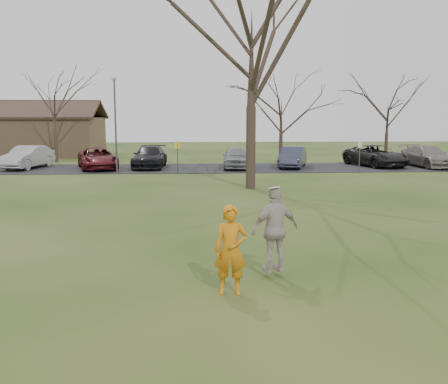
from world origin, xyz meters
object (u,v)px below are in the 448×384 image
(car_6, at_px, (376,156))
(lamp_post, at_px, (115,112))
(car_2, at_px, (98,158))
(car_4, at_px, (236,157))
(car_3, at_px, (150,157))
(car_7, at_px, (428,156))
(big_tree, at_px, (252,50))
(player_defender, at_px, (231,250))
(car_1, at_px, (28,157))
(catching_play, at_px, (275,229))
(car_5, at_px, (293,157))

(car_6, distance_m, lamp_post, 18.90)
(car_2, distance_m, lamp_post, 4.26)
(car_4, relative_size, car_6, 0.81)
(car_3, height_order, car_7, car_3)
(car_2, xyz_separation_m, big_tree, (9.65, -9.76, 6.23))
(player_defender, height_order, car_2, player_defender)
(car_1, distance_m, car_6, 25.02)
(player_defender, height_order, car_1, player_defender)
(car_2, xyz_separation_m, car_3, (3.55, 0.66, 0.04))
(car_3, distance_m, catching_play, 25.54)
(car_6, height_order, car_7, car_6)
(car_3, xyz_separation_m, car_5, (10.20, -0.49, -0.03))
(car_7, bearing_deg, catching_play, -128.08)
(car_3, bearing_deg, car_5, -0.65)
(lamp_post, bearing_deg, car_3, 57.02)
(car_2, bearing_deg, car_7, -16.23)
(car_7, relative_size, catching_play, 2.53)
(car_3, distance_m, car_5, 10.22)
(player_defender, bearing_deg, car_6, 70.31)
(car_4, bearing_deg, big_tree, -86.67)
(car_1, height_order, car_2, car_1)
(car_4, height_order, big_tree, big_tree)
(car_2, distance_m, big_tree, 15.08)
(car_6, xyz_separation_m, big_tree, (-10.38, -10.58, 6.19))
(car_7, bearing_deg, car_6, 161.57)
(big_tree, bearing_deg, car_4, 89.88)
(car_2, distance_m, car_5, 13.75)
(car_4, bearing_deg, car_6, 8.65)
(car_7, height_order, catching_play, catching_play)
(lamp_post, height_order, big_tree, big_tree)
(car_6, bearing_deg, car_1, 164.64)
(car_1, xyz_separation_m, car_5, (18.74, -0.46, -0.06))
(car_4, bearing_deg, lamp_post, -161.61)
(catching_play, relative_size, lamp_post, 0.33)
(car_1, height_order, car_4, car_1)
(car_5, xyz_separation_m, catching_play, (-5.11, -24.53, 0.38))
(car_3, xyz_separation_m, car_7, (20.06, -0.59, -0.00))
(car_3, xyz_separation_m, car_4, (6.12, -0.78, 0.00))
(car_2, relative_size, car_7, 1.00)
(player_defender, relative_size, car_1, 0.40)
(car_3, height_order, catching_play, catching_play)
(car_2, distance_m, car_4, 9.67)
(player_defender, bearing_deg, car_2, 112.30)
(car_7, bearing_deg, lamp_post, 179.47)
(car_4, distance_m, lamp_post, 8.88)
(car_6, height_order, lamp_post, lamp_post)
(lamp_post, bearing_deg, player_defender, -75.74)
(car_5, relative_size, big_tree, 0.32)
(car_6, relative_size, car_7, 1.05)
(car_1, xyz_separation_m, catching_play, (13.64, -24.99, 0.33))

